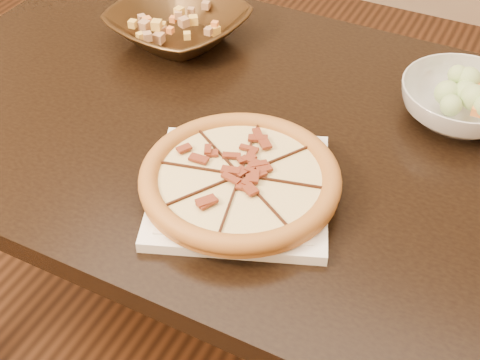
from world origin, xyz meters
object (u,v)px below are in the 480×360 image
(dining_table, at_px, (242,166))
(pizza, at_px, (240,178))
(plate, at_px, (240,189))
(bronze_bowl, at_px, (178,26))
(salad_bowl, at_px, (461,102))

(dining_table, height_order, pizza, pizza)
(dining_table, relative_size, plate, 3.71)
(dining_table, xyz_separation_m, pizza, (0.08, -0.18, 0.15))
(bronze_bowl, xyz_separation_m, salad_bowl, (0.58, -0.01, 0.00))
(dining_table, height_order, salad_bowl, salad_bowl)
(dining_table, xyz_separation_m, plate, (0.08, -0.18, 0.12))
(plate, distance_m, bronze_bowl, 0.49)
(pizza, bearing_deg, plate, -27.52)
(dining_table, distance_m, plate, 0.23)
(dining_table, relative_size, pizza, 4.17)
(salad_bowl, bearing_deg, bronze_bowl, 178.89)
(pizza, distance_m, bronze_bowl, 0.49)
(plate, bearing_deg, salad_bowl, 53.84)
(salad_bowl, bearing_deg, pizza, -126.17)
(dining_table, bearing_deg, plate, -64.59)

